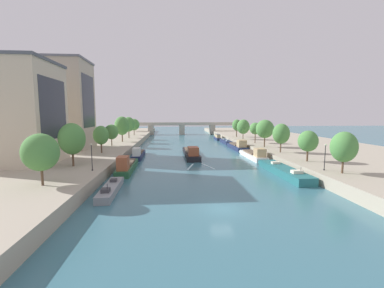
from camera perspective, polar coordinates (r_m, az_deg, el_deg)
ground_plane at (r=29.79m, az=6.69°, el=-14.16°), size 400.00×400.00×0.00m
quay_left at (r=87.66m, az=-23.65°, el=-0.26°), size 36.00×170.00×1.86m
quay_right at (r=91.92m, az=21.04°, el=0.15°), size 36.00×170.00×1.86m
barge_midriver at (r=64.55m, az=-0.21°, el=-1.97°), size 3.42×19.04×3.09m
wake_behind_barge at (r=52.40m, az=1.64°, el=-5.00°), size 5.60×5.92×0.03m
moored_boat_left_lone at (r=37.00m, az=-17.59°, el=-9.43°), size 2.12×11.11×2.06m
moored_boat_left_upstream at (r=49.50m, az=-14.29°, el=-4.74°), size 2.69×14.52×3.41m
moored_boat_left_second at (r=64.26m, az=-11.81°, el=-2.22°), size 2.28×12.63×2.86m
moored_boat_right_downstream at (r=48.06m, az=19.62°, el=-5.63°), size 3.42×16.85×2.42m
moored_boat_right_far at (r=63.31m, az=13.55°, el=-2.36°), size 3.00×14.29×2.97m
moored_boat_right_lone at (r=78.59m, az=10.09°, el=-0.49°), size 3.25×14.88×3.31m
moored_boat_right_second at (r=94.20m, az=7.52°, el=0.50°), size 2.47×11.79×2.33m
moored_boat_right_end at (r=108.11m, az=5.67°, el=1.48°), size 2.01×10.68×2.36m
tree_left_nearest at (r=36.08m, az=-30.60°, el=-1.60°), size 4.26×4.26×6.41m
tree_left_distant at (r=47.35m, az=-25.12°, el=1.05°), size 4.30×4.30×7.27m
tree_left_midway at (r=61.30m, az=-19.57°, el=1.84°), size 3.43×3.43×6.15m
tree_left_past_mid at (r=74.34m, az=-17.47°, el=2.58°), size 3.70×3.70×5.95m
tree_left_second at (r=84.84m, az=-15.31°, el=3.93°), size 4.66×4.66×8.05m
tree_left_third at (r=97.69m, az=-13.90°, el=4.26°), size 4.42×4.42×7.75m
tree_left_by_lamp at (r=110.85m, az=-12.77°, el=4.22°), size 4.62×4.62×6.84m
tree_right_nearest at (r=43.72m, az=30.67°, el=-0.57°), size 3.72×3.72×6.19m
tree_right_by_lamp at (r=51.96m, az=24.38°, el=0.58°), size 3.57×3.57×5.73m
tree_right_third at (r=62.05m, az=19.19°, el=2.17°), size 3.83×3.83×6.61m
tree_right_midway at (r=71.20m, az=15.89°, el=3.24°), size 4.75×4.75×7.29m
tree_right_second at (r=80.43m, az=13.89°, el=3.37°), size 3.49×3.49×6.24m
tree_right_end_of_row at (r=91.64m, az=11.31°, el=3.79°), size 4.41×4.41×6.94m
tree_right_distant at (r=101.43m, az=9.90°, el=4.17°), size 3.49×3.49×6.76m
lamppost_left_bank at (r=42.49m, az=-21.38°, el=-2.43°), size 0.28×0.28×4.27m
lamppost_right_bank at (r=44.87m, az=27.44°, el=-2.34°), size 0.28×0.28×4.14m
building_left_middle at (r=55.14m, az=-35.23°, el=5.78°), size 14.86×12.88×18.07m
building_left_corner at (r=72.98m, az=-27.38°, el=7.77°), size 14.75×11.79×22.20m
bridge_far at (r=135.68m, az=-2.28°, el=3.82°), size 56.40×4.40×6.36m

